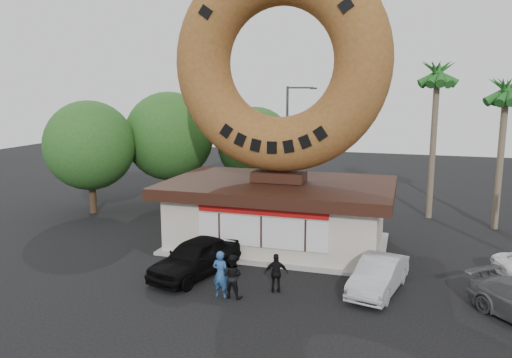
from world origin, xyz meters
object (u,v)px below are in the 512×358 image
object	(u,v)px
car_black	(195,257)
car_silver	(378,275)
person_left	(221,274)
giant_donut	(280,62)
donut_shop	(279,211)
street_lamp	(289,138)
person_right	(276,273)
person_center	(232,276)

from	to	relation	value
car_black	car_silver	world-z (taller)	car_black
person_left	car_silver	bearing A→B (deg)	-152.02
person_left	car_black	xyz separation A→B (m)	(-1.83, 1.79, -0.12)
car_silver	giant_donut	bearing A→B (deg)	151.39
donut_shop	person_left	xyz separation A→B (m)	(-0.50, -6.85, -0.85)
donut_shop	street_lamp	size ratio (longest dim) A/B	1.40
donut_shop	person_left	distance (m)	6.92
giant_donut	car_black	bearing A→B (deg)	-114.64
donut_shop	person_right	world-z (taller)	donut_shop
street_lamp	person_center	size ratio (longest dim) A/B	4.71
person_center	car_silver	xyz separation A→B (m)	(5.28, 2.20, -0.17)
person_right	giant_donut	bearing A→B (deg)	-93.41
street_lamp	person_left	bearing A→B (deg)	-85.39
donut_shop	giant_donut	size ratio (longest dim) A/B	1.06
donut_shop	street_lamp	xyz separation A→B (m)	(-1.86, 10.02, 2.72)
giant_donut	person_right	xyz separation A→B (m)	(1.42, -5.81, -8.29)
person_left	car_silver	distance (m)	6.16
street_lamp	car_black	bearing A→B (deg)	-91.80
donut_shop	car_silver	world-z (taller)	donut_shop
person_center	car_black	bearing A→B (deg)	-32.07
person_center	person_right	xyz separation A→B (m)	(1.48, 0.96, -0.07)
car_silver	person_left	bearing A→B (deg)	-145.52
person_center	car_black	xyz separation A→B (m)	(-2.27, 1.69, -0.05)
donut_shop	person_center	size ratio (longest dim) A/B	6.59
donut_shop	car_black	xyz separation A→B (m)	(-2.33, -5.06, -0.97)
street_lamp	person_right	xyz separation A→B (m)	(3.27, -15.81, -3.70)
person_center	person_left	bearing A→B (deg)	17.39
street_lamp	person_right	size ratio (longest dim) A/B	5.12
giant_donut	person_center	world-z (taller)	giant_donut
car_black	car_silver	distance (m)	7.57
person_center	car_black	size ratio (longest dim) A/B	0.36
donut_shop	street_lamp	world-z (taller)	street_lamp
person_right	street_lamp	bearing A→B (deg)	-95.43
person_left	person_right	distance (m)	2.19
person_right	car_black	bearing A→B (deg)	-28.15
street_lamp	car_black	world-z (taller)	street_lamp
giant_donut	person_center	distance (m)	10.65
giant_donut	car_black	size ratio (longest dim) A/B	2.26
person_right	person_center	bearing A→B (deg)	15.71
street_lamp	car_black	distance (m)	15.53
car_black	street_lamp	bearing A→B (deg)	104.65
person_left	donut_shop	bearing A→B (deg)	-88.05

